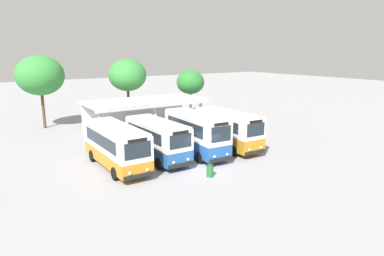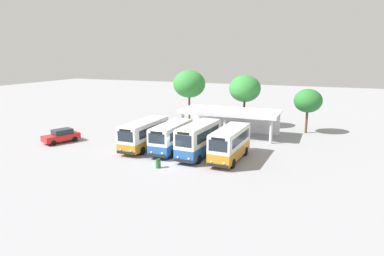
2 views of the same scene
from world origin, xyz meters
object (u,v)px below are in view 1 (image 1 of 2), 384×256
Objects in this scene: city_bus_fourth_amber at (228,128)px; litter_bin_apron at (210,170)px; waiting_chair_end_by_column at (147,127)px; city_bus_nearest_orange at (116,145)px; city_bus_second_in_row at (157,139)px; city_bus_middle_cream at (196,132)px; waiting_chair_second_from_end at (152,126)px; waiting_chair_middle_seat at (157,126)px.

city_bus_fourth_amber reaches higher than litter_bin_apron.
city_bus_fourth_amber is 10.26m from waiting_chair_end_by_column.
city_bus_second_in_row is at bearing -0.89° from city_bus_nearest_orange.
city_bus_fourth_amber is at bearing -4.12° from city_bus_second_in_row.
city_bus_second_in_row is at bearing 102.52° from litter_bin_apron.
city_bus_second_in_row is at bearing -111.96° from waiting_chair_end_by_column.
city_bus_middle_cream is at bearing 179.85° from city_bus_fourth_amber.
waiting_chair_end_by_column is 0.56m from waiting_chair_second_from_end.
litter_bin_apron reaches higher than waiting_chair_middle_seat.
city_bus_second_in_row is 6.82m from city_bus_fourth_amber.
city_bus_fourth_amber is 8.27× the size of litter_bin_apron.
city_bus_fourth_amber is 9.92m from waiting_chair_middle_seat.
city_bus_fourth_amber is at bearing -3.04° from city_bus_nearest_orange.
city_bus_nearest_orange is at bearing -127.84° from waiting_chair_end_by_column.
city_bus_fourth_amber is 10.15m from waiting_chair_second_from_end.
city_bus_nearest_orange reaches higher than waiting_chair_end_by_column.
waiting_chair_end_by_column and waiting_chair_second_from_end have the same top height.
city_bus_middle_cream is 8.58× the size of waiting_chair_middle_seat.
city_bus_nearest_orange is 9.16× the size of waiting_chair_end_by_column.
city_bus_middle_cream is at bearing -8.05° from city_bus_second_in_row.
city_bus_nearest_orange is 12.33m from waiting_chair_middle_seat.
city_bus_second_in_row is 5.67m from litter_bin_apron.
city_bus_fourth_amber is (10.20, -0.54, 0.06)m from city_bus_nearest_orange.
city_bus_middle_cream reaches higher than waiting_chair_end_by_column.
city_bus_second_in_row is 10.27m from waiting_chair_second_from_end.
city_bus_middle_cream is 0.99× the size of city_bus_fourth_amber.
city_bus_middle_cream is 5.57m from litter_bin_apron.
city_bus_middle_cream is (3.40, -0.48, 0.17)m from city_bus_second_in_row.
city_bus_nearest_orange is 12.05m from waiting_chair_second_from_end.
city_bus_second_in_row reaches higher than waiting_chair_end_by_column.
waiting_chair_middle_seat is at bearing -11.24° from waiting_chair_second_from_end.
city_bus_nearest_orange is 11.66m from waiting_chair_end_by_column.
waiting_chair_end_by_column is 1.13m from waiting_chair_middle_seat.
city_bus_middle_cream is 9.88m from waiting_chair_second_from_end.
waiting_chair_middle_seat is 0.96× the size of litter_bin_apron.
waiting_chair_second_from_end is 1.00× the size of waiting_chair_middle_seat.
waiting_chair_middle_seat is (8.24, 9.10, -1.23)m from city_bus_nearest_orange.
city_bus_fourth_amber is at bearing 41.20° from litter_bin_apron.
city_bus_nearest_orange is 7.24m from litter_bin_apron.
waiting_chair_end_by_column is at bearing 107.64° from city_bus_fourth_amber.
city_bus_middle_cream reaches higher than waiting_chair_second_from_end.
city_bus_second_in_row is 10.42m from waiting_chair_middle_seat.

